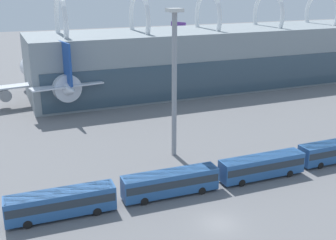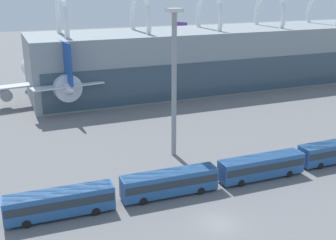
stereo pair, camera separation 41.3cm
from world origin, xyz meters
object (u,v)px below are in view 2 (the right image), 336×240
(airliner_parked_remote, at_px, (219,57))
(shuttle_bus_3, at_px, (336,150))
(shuttle_bus_2, at_px, (261,166))
(floodlight_mast, at_px, (174,76))
(airliner_at_gate_far, at_px, (49,77))
(shuttle_bus_0, at_px, (60,202))
(shuttle_bus_1, at_px, (169,182))

(airliner_parked_remote, bearing_deg, shuttle_bus_3, -37.51)
(shuttle_bus_2, distance_m, floodlight_mast, 18.28)
(airliner_at_gate_far, bearing_deg, shuttle_bus_2, -167.07)
(shuttle_bus_0, relative_size, floodlight_mast, 0.56)
(airliner_at_gate_far, xyz_separation_m, floodlight_mast, (13.62, -40.38, 7.13))
(shuttle_bus_1, height_order, shuttle_bus_2, same)
(shuttle_bus_0, xyz_separation_m, floodlight_mast, (19.42, 12.12, 10.86))
(shuttle_bus_1, distance_m, floodlight_mast, 17.30)
(shuttle_bus_0, height_order, floodlight_mast, floodlight_mast)
(airliner_parked_remote, distance_m, shuttle_bus_2, 69.76)
(shuttle_bus_2, bearing_deg, shuttle_bus_0, -179.85)
(airliner_at_gate_far, xyz_separation_m, shuttle_bus_2, (21.51, -52.79, -3.73))
(floodlight_mast, bearing_deg, shuttle_bus_0, -148.03)
(shuttle_bus_3, bearing_deg, floodlight_mast, 151.45)
(airliner_parked_remote, xyz_separation_m, shuttle_bus_1, (-41.93, -63.45, -3.36))
(shuttle_bus_3, relative_size, floodlight_mast, 0.56)
(shuttle_bus_1, bearing_deg, shuttle_bus_0, -178.29)
(shuttle_bus_3, bearing_deg, airliner_at_gate_far, 124.39)
(airliner_at_gate_far, xyz_separation_m, airliner_parked_remote, (49.79, 10.90, -0.37))
(shuttle_bus_0, bearing_deg, airliner_parked_remote, 50.66)
(shuttle_bus_0, height_order, shuttle_bus_3, same)
(shuttle_bus_0, relative_size, shuttle_bus_3, 1.00)
(floodlight_mast, bearing_deg, shuttle_bus_2, -57.56)
(floodlight_mast, bearing_deg, shuttle_bus_3, -29.05)
(floodlight_mast, bearing_deg, airliner_at_gate_far, 108.64)
(airliner_parked_remote, height_order, shuttle_bus_1, airliner_parked_remote)
(shuttle_bus_0, height_order, shuttle_bus_2, same)
(shuttle_bus_1, bearing_deg, floodlight_mast, 66.56)
(shuttle_bus_2, height_order, shuttle_bus_3, same)
(airliner_at_gate_far, xyz_separation_m, shuttle_bus_3, (35.17, -52.35, -3.73))
(shuttle_bus_3, bearing_deg, shuttle_bus_1, -179.08)
(shuttle_bus_1, height_order, floodlight_mast, floodlight_mast)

